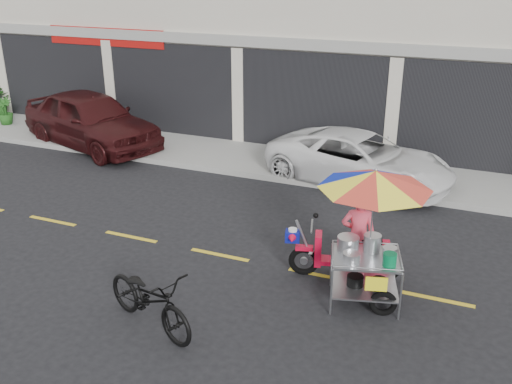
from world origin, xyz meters
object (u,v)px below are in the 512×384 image
at_px(white_pickup, 360,159).
at_px(maroon_sedan, 91,119).
at_px(food_vendor_rig, 366,213).
at_px(near_bicycle, 150,299).

bearing_deg(white_pickup, maroon_sedan, 103.67).
distance_m(maroon_sedan, food_vendor_rig, 10.51).
relative_size(maroon_sedan, near_bicycle, 2.57).
xyz_separation_m(maroon_sedan, food_vendor_rig, (9.25, -4.94, 0.62)).
bearing_deg(food_vendor_rig, maroon_sedan, 136.63).
relative_size(maroon_sedan, food_vendor_rig, 1.86).
height_order(white_pickup, food_vendor_rig, food_vendor_rig).
bearing_deg(near_bicycle, white_pickup, 8.78).
distance_m(near_bicycle, food_vendor_rig, 3.64).
bearing_deg(food_vendor_rig, white_pickup, 88.18).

